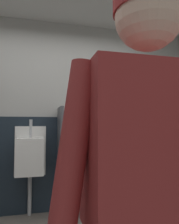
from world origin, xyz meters
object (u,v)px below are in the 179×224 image
object	(u,v)px
person	(152,176)
soap_dispenser	(73,104)
urinal_middle	(87,154)
urinal_left	(30,156)

from	to	relation	value
person	soap_dispenser	world-z (taller)	person
soap_dispenser	urinal_middle	bearing A→B (deg)	-33.57
urinal_middle	soap_dispenser	distance (m)	0.71
urinal_middle	urinal_left	bearing A→B (deg)	180.00
urinal_middle	soap_dispenser	world-z (taller)	soap_dispenser
urinal_left	soap_dispenser	size ratio (longest dim) A/B	6.89
urinal_left	soap_dispenser	bearing A→B (deg)	11.84
person	urinal_left	bearing A→B (deg)	101.51
person	soap_dispenser	distance (m)	2.37
urinal_left	urinal_middle	size ratio (longest dim) A/B	1.00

